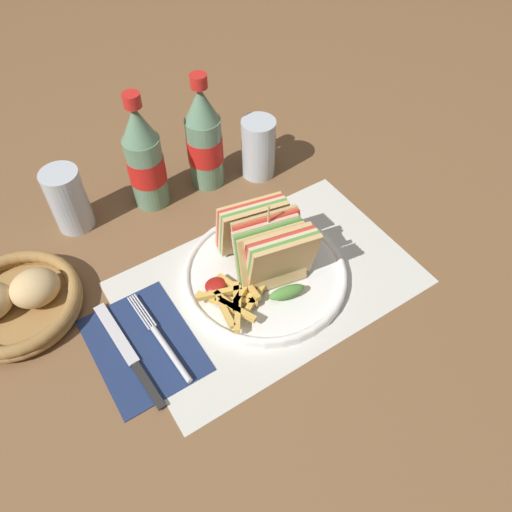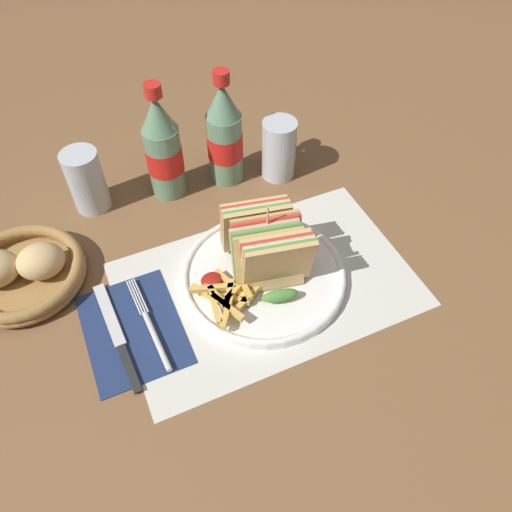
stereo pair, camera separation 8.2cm
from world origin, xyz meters
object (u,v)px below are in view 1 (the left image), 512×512
object	(u,v)px
glass_near	(258,152)
bread_basket	(15,302)
club_sandwich	(267,246)
fork	(164,344)
knife	(129,354)
plate_main	(263,275)
glass_far	(68,200)
coke_bottle_far	(204,140)
coke_bottle_near	(145,159)

from	to	relation	value
glass_near	bread_basket	distance (m)	0.51
club_sandwich	fork	bearing A→B (deg)	-170.32
glass_near	knife	bearing A→B (deg)	-147.81
plate_main	knife	xyz separation A→B (m)	(-0.25, -0.01, -0.00)
glass_far	coke_bottle_far	bearing A→B (deg)	-5.91
fork	coke_bottle_far	world-z (taller)	coke_bottle_far
club_sandwich	fork	distance (m)	0.22
glass_far	bread_basket	world-z (taller)	glass_far
glass_near	club_sandwich	bearing A→B (deg)	-120.21
coke_bottle_far	bread_basket	size ratio (longest dim) A/B	1.13
coke_bottle_near	coke_bottle_far	xyz separation A→B (m)	(0.12, -0.01, 0.00)
club_sandwich	coke_bottle_far	xyz separation A→B (m)	(0.03, 0.26, 0.03)
plate_main	knife	distance (m)	0.25
club_sandwich	glass_far	xyz separation A→B (m)	(-0.23, 0.29, -0.01)
coke_bottle_near	glass_far	size ratio (longest dim) A/B	1.89
club_sandwich	bread_basket	size ratio (longest dim) A/B	0.87
coke_bottle_near	glass_near	size ratio (longest dim) A/B	1.89
coke_bottle_far	bread_basket	distance (m)	0.43
coke_bottle_far	fork	bearing A→B (deg)	-129.28
bread_basket	club_sandwich	bearing A→B (deg)	-22.04
coke_bottle_near	coke_bottle_far	bearing A→B (deg)	-4.03
glass_near	bread_basket	bearing A→B (deg)	-171.52
club_sandwich	glass_near	world-z (taller)	club_sandwich
club_sandwich	coke_bottle_near	size ratio (longest dim) A/B	0.77
plate_main	glass_far	xyz separation A→B (m)	(-0.22, 0.29, 0.05)
coke_bottle_far	glass_near	size ratio (longest dim) A/B	1.89
fork	knife	distance (m)	0.05
knife	glass_near	xyz separation A→B (m)	(0.39, 0.25, 0.05)
glass_near	coke_bottle_near	bearing A→B (deg)	168.86
club_sandwich	coke_bottle_far	distance (m)	0.26
club_sandwich	coke_bottle_near	distance (m)	0.28
plate_main	bread_basket	distance (m)	0.39
fork	glass_far	size ratio (longest dim) A/B	1.52
plate_main	coke_bottle_near	size ratio (longest dim) A/B	1.19
glass_far	fork	bearing A→B (deg)	-86.36
glass_far	club_sandwich	bearing A→B (deg)	-51.48
coke_bottle_far	bread_basket	bearing A→B (deg)	-164.95
club_sandwich	bread_basket	bearing A→B (deg)	157.96
knife	glass_far	size ratio (longest dim) A/B	1.73
glass_near	glass_far	bearing A→B (deg)	170.35
plate_main	coke_bottle_far	xyz separation A→B (m)	(0.05, 0.27, 0.09)
plate_main	bread_basket	bearing A→B (deg)	156.32
coke_bottle_far	glass_far	distance (m)	0.27
coke_bottle_near	knife	bearing A→B (deg)	-121.43
club_sandwich	coke_bottle_far	bearing A→B (deg)	82.64
club_sandwich	fork	world-z (taller)	club_sandwich
coke_bottle_near	fork	bearing A→B (deg)	-112.33
bread_basket	plate_main	bearing A→B (deg)	-23.68
coke_bottle_far	glass_near	xyz separation A→B (m)	(0.10, -0.03, -0.05)
knife	glass_far	bearing A→B (deg)	81.29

